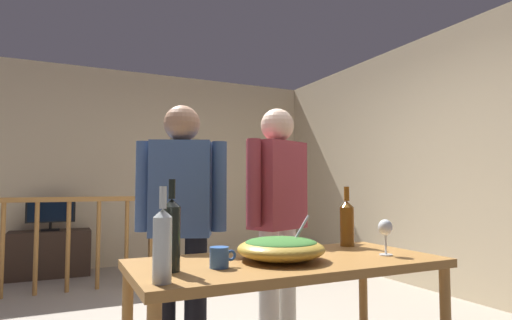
% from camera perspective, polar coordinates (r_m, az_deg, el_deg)
% --- Properties ---
extents(back_wall, '(4.86, 0.10, 2.68)m').
position_cam_1_polar(back_wall, '(6.06, -14.70, -1.02)').
color(back_wall, beige).
rests_on(back_wall, ground_plane).
extents(side_wall_right, '(0.10, 4.90, 2.68)m').
position_cam_1_polar(side_wall_right, '(5.11, 18.71, -0.49)').
color(side_wall_right, beige).
rests_on(side_wall_right, ground_plane).
extents(framed_picture, '(0.43, 0.03, 0.43)m').
position_cam_1_polar(framed_picture, '(6.14, -9.74, 0.98)').
color(framed_picture, tan).
extents(stair_railing, '(2.12, 0.10, 1.02)m').
position_cam_1_polar(stair_railing, '(4.74, -22.18, -9.29)').
color(stair_railing, '#9E6B33').
rests_on(stair_railing, ground_plane).
extents(tv_console, '(0.90, 0.40, 0.54)m').
position_cam_1_polar(tv_console, '(5.66, -26.50, -11.42)').
color(tv_console, '#38281E').
rests_on(tv_console, ground_plane).
extents(flat_screen_tv, '(0.54, 0.12, 0.39)m').
position_cam_1_polar(flat_screen_tv, '(5.58, -26.36, -6.31)').
color(flat_screen_tv, black).
rests_on(flat_screen_tv, tv_console).
extents(serving_table, '(1.43, 0.66, 0.74)m').
position_cam_1_polar(serving_table, '(2.00, 4.47, -15.60)').
color(serving_table, '#9E6B33').
rests_on(serving_table, ground_plane).
extents(salad_bowl, '(0.40, 0.40, 0.20)m').
position_cam_1_polar(salad_bowl, '(1.94, 3.45, -11.91)').
color(salad_bowl, gold).
rests_on(salad_bowl, serving_table).
extents(wine_glass, '(0.07, 0.07, 0.18)m').
position_cam_1_polar(wine_glass, '(2.16, 17.36, -9.07)').
color(wine_glass, silver).
rests_on(wine_glass, serving_table).
extents(wine_bottle_dark, '(0.07, 0.07, 0.37)m').
position_cam_1_polar(wine_bottle_dark, '(1.71, -11.54, -9.84)').
color(wine_bottle_dark, black).
rests_on(wine_bottle_dark, serving_table).
extents(wine_bottle_clear, '(0.07, 0.07, 0.34)m').
position_cam_1_polar(wine_bottle_clear, '(1.52, -12.74, -11.16)').
color(wine_bottle_clear, silver).
rests_on(wine_bottle_clear, serving_table).
extents(wine_bottle_amber, '(0.08, 0.08, 0.34)m').
position_cam_1_polar(wine_bottle_amber, '(2.43, 12.40, -8.34)').
color(wine_bottle_amber, brown).
rests_on(wine_bottle_amber, serving_table).
extents(mug_blue, '(0.12, 0.08, 0.09)m').
position_cam_1_polar(mug_blue, '(1.78, -5.00, -13.18)').
color(mug_blue, '#3866B2').
rests_on(mug_blue, serving_table).
extents(person_standing_left, '(0.50, 0.34, 1.56)m').
position_cam_1_polar(person_standing_left, '(2.50, -10.27, -7.50)').
color(person_standing_left, black).
rests_on(person_standing_left, ground_plane).
extents(person_standing_right, '(0.52, 0.35, 1.59)m').
position_cam_1_polar(person_standing_right, '(2.73, 2.97, -6.65)').
color(person_standing_right, beige).
rests_on(person_standing_right, ground_plane).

